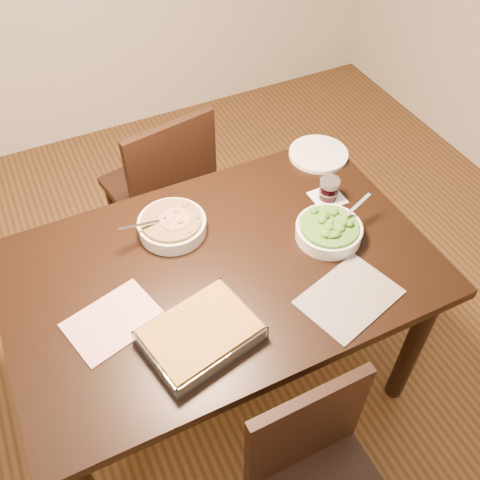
# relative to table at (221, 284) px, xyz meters

# --- Properties ---
(ground) EXTENTS (4.00, 4.00, 0.00)m
(ground) POSITION_rel_table_xyz_m (0.00, 0.00, -0.65)
(ground) COLOR #3F2A12
(ground) RESTS_ON ground
(table) EXTENTS (1.40, 0.90, 0.75)m
(table) POSITION_rel_table_xyz_m (0.00, 0.00, 0.00)
(table) COLOR black
(table) RESTS_ON ground
(magazine_a) EXTENTS (0.31, 0.26, 0.01)m
(magazine_a) POSITION_rel_table_xyz_m (-0.38, -0.06, 0.10)
(magazine_a) COLOR #A8304D
(magazine_a) RESTS_ON table
(magazine_b) EXTENTS (0.35, 0.29, 0.01)m
(magazine_b) POSITION_rel_table_xyz_m (0.31, -0.29, 0.10)
(magazine_b) COLOR #282830
(magazine_b) RESTS_ON table
(coaster) EXTENTS (0.12, 0.12, 0.00)m
(coaster) POSITION_rel_table_xyz_m (0.50, 0.13, 0.10)
(coaster) COLOR white
(coaster) RESTS_ON table
(stew_bowl) EXTENTS (0.27, 0.24, 0.09)m
(stew_bowl) POSITION_rel_table_xyz_m (-0.08, 0.22, 0.13)
(stew_bowl) COLOR white
(stew_bowl) RESTS_ON table
(broccoli_bowl) EXTENTS (0.26, 0.23, 0.09)m
(broccoli_bowl) POSITION_rel_table_xyz_m (0.39, -0.04, 0.13)
(broccoli_bowl) COLOR white
(broccoli_bowl) RESTS_ON table
(baking_dish) EXTENTS (0.37, 0.30, 0.06)m
(baking_dish) POSITION_rel_table_xyz_m (-0.17, -0.23, 0.12)
(baking_dish) COLOR silver
(baking_dish) RESTS_ON table
(wine_tumbler) EXTENTS (0.07, 0.07, 0.08)m
(wine_tumbler) POSITION_rel_table_xyz_m (0.50, 0.13, 0.14)
(wine_tumbler) COLOR black
(wine_tumbler) RESTS_ON coaster
(dinner_plate) EXTENTS (0.24, 0.24, 0.02)m
(dinner_plate) POSITION_rel_table_xyz_m (0.60, 0.36, 0.10)
(dinner_plate) COLOR silver
(dinner_plate) RESTS_ON table
(chair_near) EXTENTS (0.39, 0.39, 0.82)m
(chair_near) POSITION_rel_table_xyz_m (0.02, -0.66, -0.20)
(chair_near) COLOR black
(chair_near) RESTS_ON ground
(chair_far) EXTENTS (0.48, 0.48, 0.88)m
(chair_far) POSITION_rel_table_xyz_m (0.05, 0.75, -0.16)
(chair_far) COLOR black
(chair_far) RESTS_ON ground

